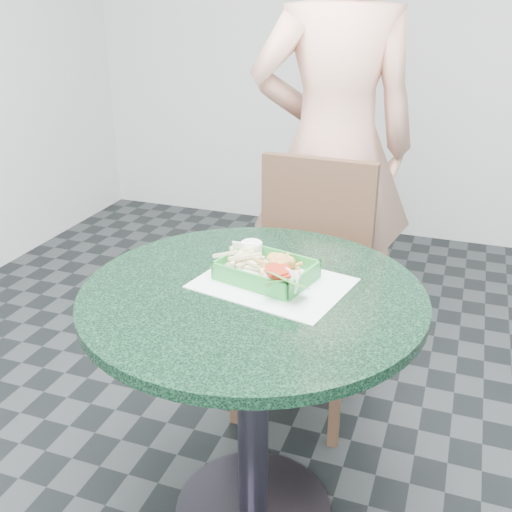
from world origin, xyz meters
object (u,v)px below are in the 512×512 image
(sauce_ramekin, at_px, (243,255))
(cafe_table, at_px, (253,352))
(diner_person, at_px, (337,101))
(crab_sandwich, at_px, (280,270))
(dining_chair, at_px, (308,270))
(food_basket, at_px, (266,280))

(sauce_ramekin, bearing_deg, cafe_table, -59.94)
(diner_person, distance_m, crab_sandwich, 0.96)
(dining_chair, bearing_deg, crab_sandwich, -80.76)
(dining_chair, bearing_deg, food_basket, -84.40)
(diner_person, relative_size, sauce_ramekin, 36.30)
(diner_person, relative_size, crab_sandwich, 20.62)
(food_basket, bearing_deg, sauce_ramekin, 145.41)
(cafe_table, xyz_separation_m, crab_sandwich, (0.05, 0.08, 0.22))
(diner_person, distance_m, food_basket, 0.98)
(crab_sandwich, bearing_deg, food_basket, -162.09)
(dining_chair, distance_m, sauce_ramekin, 0.58)
(food_basket, bearing_deg, dining_chair, 93.34)
(food_basket, distance_m, sauce_ramekin, 0.11)
(food_basket, bearing_deg, crab_sandwich, 17.91)
(cafe_table, xyz_separation_m, food_basket, (0.01, 0.07, 0.19))
(cafe_table, height_order, sauce_ramekin, sauce_ramekin)
(diner_person, relative_size, food_basket, 9.22)
(dining_chair, bearing_deg, cafe_table, -85.90)
(diner_person, bearing_deg, sauce_ramekin, 64.72)
(cafe_table, xyz_separation_m, dining_chair, (-0.02, 0.65, -0.05))
(food_basket, distance_m, crab_sandwich, 0.05)
(cafe_table, distance_m, sauce_ramekin, 0.27)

